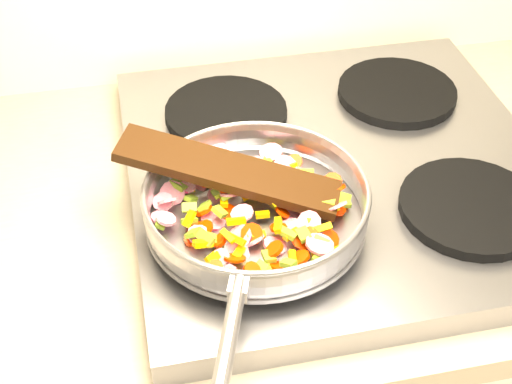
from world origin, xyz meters
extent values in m
cube|color=#939399|center=(-0.70, 1.67, 0.92)|extent=(0.60, 0.60, 0.04)
cylinder|color=black|center=(-0.84, 1.52, 0.95)|extent=(0.19, 0.19, 0.02)
cylinder|color=black|center=(-0.56, 1.52, 0.95)|extent=(0.19, 0.19, 0.02)
cylinder|color=black|center=(-0.84, 1.81, 0.95)|extent=(0.19, 0.19, 0.02)
cylinder|color=black|center=(-0.56, 1.81, 0.95)|extent=(0.19, 0.19, 0.02)
cylinder|color=#9E9EA5|center=(-0.85, 1.55, 0.96)|extent=(0.28, 0.28, 0.01)
torus|color=#9E9EA5|center=(-0.85, 1.55, 0.99)|extent=(0.32, 0.32, 0.05)
torus|color=#9E9EA5|center=(-0.85, 1.55, 1.01)|extent=(0.29, 0.29, 0.01)
cylinder|color=#9E9EA5|center=(-0.92, 1.33, 1.00)|extent=(0.08, 0.19, 0.02)
cube|color=#9E9EA5|center=(-0.89, 1.41, 1.00)|extent=(0.03, 0.04, 0.02)
cylinder|color=#E62C00|center=(-0.81, 1.46, 0.97)|extent=(0.03, 0.03, 0.02)
cube|color=olive|center=(-0.79, 1.45, 0.97)|extent=(0.02, 0.02, 0.01)
cylinder|color=#BC1237|center=(-0.87, 1.54, 0.98)|extent=(0.03, 0.03, 0.01)
cylinder|color=#BC1237|center=(-0.85, 1.61, 0.97)|extent=(0.04, 0.03, 0.03)
cube|color=olive|center=(-0.83, 1.61, 0.98)|extent=(0.02, 0.02, 0.01)
cube|color=olive|center=(-0.93, 1.56, 0.98)|extent=(0.02, 0.02, 0.01)
cylinder|color=#BC1237|center=(-0.88, 1.49, 0.97)|extent=(0.05, 0.04, 0.03)
cylinder|color=#BC1237|center=(-0.86, 1.50, 0.97)|extent=(0.04, 0.04, 0.02)
cylinder|color=#BC1237|center=(-0.95, 1.60, 0.97)|extent=(0.05, 0.03, 0.03)
cube|color=#DCA802|center=(-0.92, 1.62, 0.97)|extent=(0.02, 0.01, 0.01)
cylinder|color=#E62C00|center=(-0.90, 1.66, 0.97)|extent=(0.03, 0.03, 0.01)
cylinder|color=#BC1237|center=(-0.80, 1.50, 0.98)|extent=(0.03, 0.03, 0.03)
cube|color=#DCA802|center=(-0.89, 1.63, 0.98)|extent=(0.02, 0.02, 0.01)
cylinder|color=#E62C00|center=(-0.86, 1.51, 0.98)|extent=(0.04, 0.03, 0.03)
cylinder|color=#BC1237|center=(-0.93, 1.61, 0.97)|extent=(0.03, 0.03, 0.01)
cylinder|color=#BC1237|center=(-0.78, 1.53, 0.97)|extent=(0.03, 0.03, 0.02)
cube|color=#DCA802|center=(-0.91, 1.48, 0.97)|extent=(0.02, 0.02, 0.02)
cube|color=#DCA802|center=(-0.78, 1.49, 0.98)|extent=(0.03, 0.01, 0.01)
cylinder|color=#E62C00|center=(-0.79, 1.60, 0.98)|extent=(0.03, 0.04, 0.03)
cylinder|color=#BC1237|center=(-0.84, 1.59, 0.98)|extent=(0.03, 0.04, 0.02)
cube|color=#DCA802|center=(-0.88, 1.49, 0.98)|extent=(0.02, 0.03, 0.01)
cube|color=olive|center=(-0.93, 1.63, 0.97)|extent=(0.02, 0.02, 0.02)
cylinder|color=#BC1237|center=(-0.86, 1.62, 0.97)|extent=(0.03, 0.03, 0.02)
cylinder|color=#E62C00|center=(-0.81, 1.54, 0.97)|extent=(0.02, 0.03, 0.02)
cylinder|color=#E62C00|center=(-0.93, 1.62, 0.97)|extent=(0.03, 0.03, 0.02)
cube|color=olive|center=(-0.80, 1.49, 0.98)|extent=(0.02, 0.02, 0.01)
cylinder|color=#E62C00|center=(-0.88, 1.58, 0.98)|extent=(0.02, 0.02, 0.02)
cube|color=olive|center=(-0.78, 1.47, 0.98)|extent=(0.02, 0.02, 0.02)
cylinder|color=#E62C00|center=(-0.83, 1.51, 0.98)|extent=(0.03, 0.03, 0.01)
cube|color=olive|center=(-0.80, 1.49, 0.97)|extent=(0.02, 0.02, 0.02)
cylinder|color=#BC1237|center=(-0.87, 1.67, 0.98)|extent=(0.04, 0.04, 0.02)
cylinder|color=#E62C00|center=(-0.77, 1.65, 0.97)|extent=(0.03, 0.03, 0.02)
cube|color=olive|center=(-0.91, 1.51, 0.97)|extent=(0.03, 0.02, 0.01)
cylinder|color=#E62C00|center=(-0.86, 1.63, 0.99)|extent=(0.04, 0.04, 0.02)
cylinder|color=#BC1237|center=(-0.83, 1.49, 0.97)|extent=(0.04, 0.04, 0.02)
cube|color=olive|center=(-0.92, 1.50, 0.99)|extent=(0.02, 0.03, 0.01)
cylinder|color=#E62C00|center=(-0.82, 1.60, 0.98)|extent=(0.03, 0.03, 0.03)
cube|color=olive|center=(-0.73, 1.55, 0.98)|extent=(0.02, 0.02, 0.02)
cube|color=olive|center=(-0.78, 1.52, 0.98)|extent=(0.02, 0.02, 0.01)
cube|color=olive|center=(-0.89, 1.58, 0.98)|extent=(0.02, 0.02, 0.01)
cylinder|color=#BC1237|center=(-0.90, 1.44, 0.98)|extent=(0.03, 0.04, 0.03)
cylinder|color=#BC1237|center=(-0.79, 1.60, 0.98)|extent=(0.04, 0.03, 0.02)
cylinder|color=#BC1237|center=(-0.96, 1.56, 0.97)|extent=(0.04, 0.04, 0.01)
cube|color=#DCA802|center=(-0.86, 1.64, 0.97)|extent=(0.01, 0.02, 0.01)
cube|color=olive|center=(-0.92, 1.59, 0.97)|extent=(0.02, 0.02, 0.01)
cylinder|color=#E62C00|center=(-0.80, 1.49, 0.97)|extent=(0.03, 0.03, 0.02)
cube|color=#DCA802|center=(-0.88, 1.52, 0.99)|extent=(0.02, 0.01, 0.01)
cube|color=#DCA802|center=(-0.93, 1.54, 0.99)|extent=(0.02, 0.02, 0.02)
cylinder|color=#E62C00|center=(-0.91, 1.56, 0.98)|extent=(0.03, 0.02, 0.02)
cylinder|color=#BC1237|center=(-0.80, 1.65, 0.98)|extent=(0.04, 0.04, 0.01)
cube|color=#DCA802|center=(-0.82, 1.55, 0.99)|extent=(0.01, 0.02, 0.02)
cylinder|color=#E62C00|center=(-0.81, 1.59, 0.98)|extent=(0.03, 0.03, 0.02)
cube|color=olive|center=(-0.89, 1.55, 0.98)|extent=(0.02, 0.02, 0.02)
cylinder|color=#E62C00|center=(-0.87, 1.67, 0.97)|extent=(0.03, 0.03, 0.02)
cube|color=olive|center=(-0.79, 1.56, 0.98)|extent=(0.02, 0.02, 0.02)
cube|color=olive|center=(-0.89, 1.63, 0.97)|extent=(0.02, 0.02, 0.01)
cube|color=#DCA802|center=(-0.84, 1.60, 0.97)|extent=(0.02, 0.02, 0.02)
cube|color=olive|center=(-0.90, 1.65, 0.98)|extent=(0.02, 0.02, 0.01)
cube|color=olive|center=(-0.97, 1.55, 0.98)|extent=(0.02, 0.02, 0.01)
cube|color=#DCA802|center=(-0.81, 1.49, 0.98)|extent=(0.02, 0.02, 0.01)
cylinder|color=#E62C00|center=(-0.87, 1.60, 0.98)|extent=(0.04, 0.03, 0.02)
cylinder|color=#BC1237|center=(-0.91, 1.62, 0.96)|extent=(0.04, 0.04, 0.03)
cube|color=olive|center=(-0.76, 1.56, 0.97)|extent=(0.02, 0.02, 0.02)
cube|color=olive|center=(-0.81, 1.65, 0.98)|extent=(0.02, 0.03, 0.02)
cylinder|color=#E62C00|center=(-0.79, 1.51, 0.97)|extent=(0.03, 0.03, 0.02)
cylinder|color=#BC1237|center=(-0.90, 1.55, 0.97)|extent=(0.04, 0.04, 0.01)
cube|color=#DCA802|center=(-0.89, 1.50, 0.99)|extent=(0.02, 0.02, 0.01)
cylinder|color=#E62C00|center=(-0.89, 1.47, 0.98)|extent=(0.03, 0.03, 0.02)
cube|color=olive|center=(-0.76, 1.53, 0.99)|extent=(0.02, 0.02, 0.01)
cube|color=#DCA802|center=(-0.77, 1.46, 0.97)|extent=(0.02, 0.01, 0.02)
cube|color=#DCA802|center=(-0.76, 1.52, 0.98)|extent=(0.03, 0.01, 0.02)
cube|color=olive|center=(-0.77, 1.56, 0.98)|extent=(0.02, 0.03, 0.01)
cylinder|color=#BC1237|center=(-0.89, 1.66, 0.98)|extent=(0.04, 0.04, 0.01)
cylinder|color=#BC1237|center=(-0.86, 1.44, 0.96)|extent=(0.04, 0.04, 0.02)
cylinder|color=#BC1237|center=(-0.88, 1.60, 0.97)|extent=(0.03, 0.03, 0.02)
cylinder|color=#E62C00|center=(-0.86, 1.64, 0.97)|extent=(0.02, 0.02, 0.02)
cube|color=#DCA802|center=(-0.74, 1.56, 0.98)|extent=(0.01, 0.02, 0.02)
cube|color=#DCA802|center=(-0.86, 1.45, 0.97)|extent=(0.03, 0.02, 0.01)
cylinder|color=#E62C00|center=(-0.86, 1.51, 0.97)|extent=(0.03, 0.03, 0.01)
cylinder|color=#E62C00|center=(-0.75, 1.53, 0.97)|extent=(0.03, 0.04, 0.02)
cube|color=olive|center=(-0.84, 1.63, 0.98)|extent=(0.02, 0.02, 0.01)
cylinder|color=#E62C00|center=(-0.84, 1.45, 0.97)|extent=(0.03, 0.03, 0.01)
cube|color=olive|center=(-0.77, 1.59, 0.99)|extent=(0.03, 0.02, 0.01)
cube|color=#DCA802|center=(-0.85, 1.58, 0.97)|extent=(0.03, 0.02, 0.02)
cylinder|color=#E62C00|center=(-0.90, 1.62, 0.98)|extent=(0.03, 0.03, 0.02)
cube|color=olive|center=(-0.78, 1.47, 0.97)|extent=(0.02, 0.03, 0.02)
cylinder|color=#BC1237|center=(-0.87, 1.58, 0.98)|extent=(0.04, 0.04, 0.02)
cylinder|color=#BC1237|center=(-0.89, 1.60, 0.97)|extent=(0.03, 0.03, 0.02)
cube|color=olive|center=(-0.82, 1.49, 0.98)|extent=(0.03, 0.03, 0.01)
cylinder|color=#E62C00|center=(-0.78, 1.58, 0.98)|extent=(0.03, 0.03, 0.03)
cube|color=olive|center=(-0.91, 1.56, 0.98)|extent=(0.02, 0.02, 0.02)
cylinder|color=#BC1237|center=(-0.79, 1.55, 0.97)|extent=(0.04, 0.04, 0.02)
cylinder|color=#E62C00|center=(-0.74, 1.56, 0.98)|extent=(0.03, 0.03, 0.03)
cube|color=olive|center=(-0.85, 1.46, 0.98)|extent=(0.02, 0.02, 0.01)
cube|color=olive|center=(-0.79, 1.57, 0.97)|extent=(0.02, 0.02, 0.02)
cylinder|color=#BC1237|center=(-0.90, 1.48, 0.97)|extent=(0.03, 0.03, 0.02)
cylinder|color=#BC1237|center=(-0.87, 1.63, 0.98)|extent=(0.03, 0.03, 0.02)
cube|color=#DCA802|center=(-0.80, 1.59, 0.98)|extent=(0.01, 0.02, 0.02)
cylinder|color=#E62C00|center=(-0.74, 1.58, 0.98)|extent=(0.03, 0.03, 0.02)
cylinder|color=#E62C00|center=(-0.87, 1.51, 0.97)|extent=(0.04, 0.04, 0.01)
cylinder|color=#E62C00|center=(-0.84, 1.61, 0.98)|extent=(0.03, 0.03, 0.02)
cube|color=#DCA802|center=(-0.91, 1.47, 0.98)|extent=(0.02, 0.02, 0.01)
cube|color=olive|center=(-0.86, 1.45, 0.97)|extent=(0.02, 0.02, 0.02)
cylinder|color=#BC1237|center=(-0.79, 1.62, 0.98)|extent=(0.05, 0.04, 0.03)
cube|color=#DCA802|center=(-0.80, 1.66, 0.97)|extent=(0.02, 0.01, 0.02)
cube|color=olive|center=(-0.91, 1.64, 0.98)|extent=(0.02, 0.02, 0.01)
cube|color=#DCA802|center=(-0.79, 1.46, 0.97)|extent=(0.01, 0.02, 0.01)
cylinder|color=#E62C00|center=(-0.84, 1.47, 0.98)|extent=(0.03, 0.03, 0.02)
cube|color=olive|center=(-0.74, 1.55, 0.98)|extent=(0.02, 0.02, 0.01)
cylinder|color=#BC1237|center=(-0.96, 1.55, 0.98)|extent=(0.03, 0.04, 0.02)
cube|color=olive|center=(-0.73, 1.54, 0.97)|extent=(0.02, 0.01, 0.01)
cylinder|color=#E62C00|center=(-0.74, 1.55, 0.97)|extent=(0.03, 0.03, 0.02)
cube|color=olive|center=(-0.82, 1.63, 0.98)|extent=(0.02, 0.02, 0.02)
cube|color=#DCA802|center=(-0.88, 1.57, 0.98)|extent=(0.01, 0.02, 0.01)
cylinder|color=#BC1237|center=(-0.80, 1.58, 0.98)|extent=(0.05, 0.05, 0.02)
cylinder|color=#E62C00|center=(-0.93, 1.52, 0.97)|extent=(0.03, 0.03, 0.01)
cylinder|color=#BC1237|center=(-0.87, 1.51, 0.97)|extent=(0.04, 0.04, 0.03)
cylinder|color=#BC1237|center=(-0.96, 1.59, 0.97)|extent=(0.04, 0.04, 0.01)
cube|color=#DCA802|center=(-0.86, 1.63, 0.99)|extent=(0.02, 0.03, 0.01)
cylinder|color=#E62C00|center=(-0.88, 1.56, 0.97)|extent=(0.04, 0.04, 0.01)
cube|color=olive|center=(-0.88, 1.58, 0.98)|extent=(0.02, 0.02, 0.02)
cylinder|color=#BC1237|center=(-0.79, 1.47, 0.98)|extent=(0.04, 0.04, 0.01)
cylinder|color=#E62C00|center=(-0.79, 1.57, 0.98)|extent=(0.04, 0.04, 0.02)
cube|color=olive|center=(-0.83, 1.45, 0.97)|extent=(0.03, 0.02, 0.01)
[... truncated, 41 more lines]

